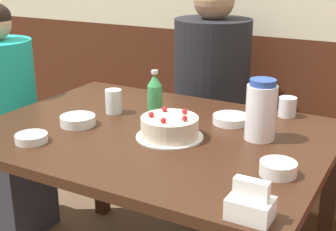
# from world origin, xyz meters

# --- Properties ---
(bench_seat) EXTENTS (2.20, 0.38, 0.45)m
(bench_seat) POSITION_xyz_m (0.00, 0.83, 0.22)
(bench_seat) COLOR #56331E
(bench_seat) RESTS_ON ground_plane
(dining_table) EXTENTS (1.27, 0.95, 0.73)m
(dining_table) POSITION_xyz_m (0.00, 0.00, 0.64)
(dining_table) COLOR #381E11
(dining_table) RESTS_ON ground_plane
(birthday_cake) EXTENTS (0.24, 0.24, 0.10)m
(birthday_cake) POSITION_xyz_m (0.09, -0.03, 0.76)
(birthday_cake) COLOR white
(birthday_cake) RESTS_ON dining_table
(water_pitcher) EXTENTS (0.11, 0.11, 0.22)m
(water_pitcher) POSITION_xyz_m (0.37, 0.11, 0.83)
(water_pitcher) COLOR white
(water_pitcher) RESTS_ON dining_table
(soju_bottle) EXTENTS (0.06, 0.06, 0.19)m
(soju_bottle) POSITION_xyz_m (-0.08, 0.15, 0.82)
(soju_bottle) COLOR #388E4C
(soju_bottle) RESTS_ON dining_table
(napkin_holder) EXTENTS (0.11, 0.08, 0.11)m
(napkin_holder) POSITION_xyz_m (0.52, -0.41, 0.76)
(napkin_holder) COLOR white
(napkin_holder) RESTS_ON dining_table
(bowl_soup_white) EXTENTS (0.11, 0.11, 0.04)m
(bowl_soup_white) POSITION_xyz_m (0.51, -0.14, 0.75)
(bowl_soup_white) COLOR white
(bowl_soup_white) RESTS_ON dining_table
(bowl_rice_small) EXTENTS (0.11, 0.11, 0.03)m
(bowl_rice_small) POSITION_xyz_m (-0.31, -0.30, 0.74)
(bowl_rice_small) COLOR white
(bowl_rice_small) RESTS_ON dining_table
(bowl_side_dish) EXTENTS (0.14, 0.14, 0.03)m
(bowl_side_dish) POSITION_xyz_m (0.22, 0.22, 0.74)
(bowl_side_dish) COLOR white
(bowl_side_dish) RESTS_ON dining_table
(bowl_sauce_shallow) EXTENTS (0.13, 0.13, 0.04)m
(bowl_sauce_shallow) POSITION_xyz_m (-0.28, -0.09, 0.75)
(bowl_sauce_shallow) COLOR white
(bowl_sauce_shallow) RESTS_ON dining_table
(glass_water_tall) EXTENTS (0.07, 0.07, 0.08)m
(glass_water_tall) POSITION_xyz_m (0.39, 0.40, 0.77)
(glass_water_tall) COLOR silver
(glass_water_tall) RESTS_ON dining_table
(glass_tumbler_short) EXTENTS (0.07, 0.07, 0.10)m
(glass_tumbler_short) POSITION_xyz_m (-0.25, 0.10, 0.78)
(glass_tumbler_short) COLOR silver
(glass_tumbler_short) RESTS_ON dining_table
(person_pale_blue_shirt) EXTENTS (0.38, 0.38, 1.25)m
(person_pale_blue_shirt) POSITION_xyz_m (-0.09, 0.73, 0.63)
(person_pale_blue_shirt) COLOR #33333D
(person_pale_blue_shirt) RESTS_ON ground_plane
(person_grey_tee) EXTENTS (0.34, 0.33, 1.15)m
(person_grey_tee) POSITION_xyz_m (-0.90, 0.08, 0.54)
(person_grey_tee) COLOR #33333D
(person_grey_tee) RESTS_ON ground_plane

